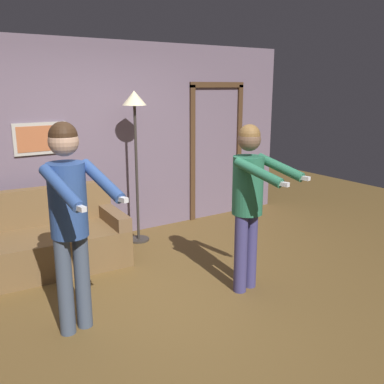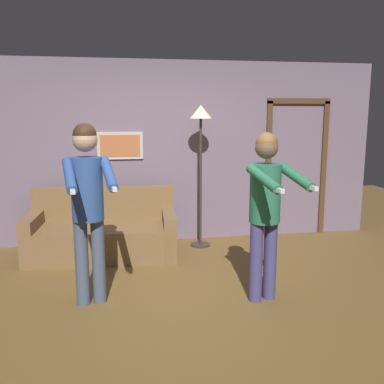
% 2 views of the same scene
% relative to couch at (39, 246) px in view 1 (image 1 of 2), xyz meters
% --- Properties ---
extents(ground_plane, '(12.00, 12.00, 0.00)m').
position_rel_couch_xyz_m(ground_plane, '(0.86, -1.42, -0.28)').
color(ground_plane, brown).
extents(back_wall_assembly, '(6.40, 0.10, 2.60)m').
position_rel_couch_xyz_m(back_wall_assembly, '(0.88, 0.61, 1.02)').
color(back_wall_assembly, slate).
rests_on(back_wall_assembly, ground_plane).
extents(couch, '(1.95, 0.97, 0.87)m').
position_rel_couch_xyz_m(couch, '(0.00, 0.00, 0.00)').
color(couch, brown).
rests_on(couch, ground_plane).
extents(torchiere_lamp, '(0.31, 0.31, 1.97)m').
position_rel_couch_xyz_m(torchiere_lamp, '(1.35, 0.20, 1.33)').
color(torchiere_lamp, '#332D28').
rests_on(torchiere_lamp, ground_plane).
extents(person_standing_left, '(0.51, 0.74, 1.77)m').
position_rel_couch_xyz_m(person_standing_left, '(-0.07, -1.47, 0.80)').
color(person_standing_left, '#445165').
rests_on(person_standing_left, ground_plane).
extents(person_standing_right, '(0.52, 0.74, 1.68)m').
position_rel_couch_xyz_m(person_standing_right, '(1.63, -1.69, 0.74)').
color(person_standing_right, '#3F3B72').
rests_on(person_standing_right, ground_plane).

